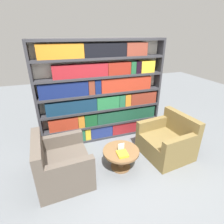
# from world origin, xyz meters

# --- Properties ---
(ground_plane) EXTENTS (14.00, 14.00, 0.00)m
(ground_plane) POSITION_xyz_m (0.00, 0.00, 0.00)
(ground_plane) COLOR slate
(bookshelf) EXTENTS (2.79, 0.30, 2.25)m
(bookshelf) POSITION_xyz_m (-0.01, 1.22, 1.10)
(bookshelf) COLOR silver
(bookshelf) RESTS_ON ground_plane
(armchair_left) EXTENTS (0.91, 0.98, 0.85)m
(armchair_left) POSITION_xyz_m (-1.06, 0.13, 0.29)
(armchair_left) COLOR brown
(armchair_left) RESTS_ON ground_plane
(armchair_right) EXTENTS (0.95, 1.02, 0.85)m
(armchair_right) POSITION_xyz_m (1.06, 0.13, 0.29)
(armchair_right) COLOR olive
(armchair_right) RESTS_ON ground_plane
(coffee_table) EXTENTS (0.67, 0.67, 0.39)m
(coffee_table) POSITION_xyz_m (-0.00, 0.05, 0.28)
(coffee_table) COLOR brown
(coffee_table) RESTS_ON ground_plane
(table_sign) EXTENTS (0.12, 0.06, 0.15)m
(table_sign) POSITION_xyz_m (-0.00, 0.05, 0.45)
(table_sign) COLOR black
(table_sign) RESTS_ON coffee_table
(stray_book) EXTENTS (0.19, 0.21, 0.04)m
(stray_book) POSITION_xyz_m (-0.02, -0.07, 0.41)
(stray_book) COLOR gold
(stray_book) RESTS_ON coffee_table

